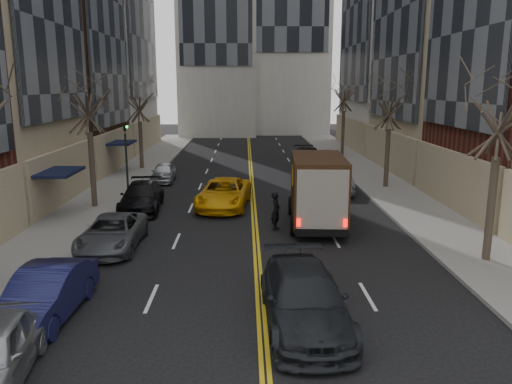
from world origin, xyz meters
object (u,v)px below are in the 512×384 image
pedestrian (276,211)px  ups_truck (317,190)px  taxi (224,193)px  observer_sedan (304,299)px

pedestrian → ups_truck: bearing=-56.9°
taxi → pedestrian: bearing=-53.2°
ups_truck → taxi: size_ratio=1.14×
ups_truck → pedestrian: size_ratio=3.56×
observer_sedan → pedestrian: size_ratio=3.10×
observer_sedan → pedestrian: (-0.22, 9.59, 0.10)m
pedestrian → observer_sedan: bearing=-164.1°
observer_sedan → pedestrian: bearing=89.1°
observer_sedan → ups_truck: bearing=78.0°
ups_truck → taxi: 6.07m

